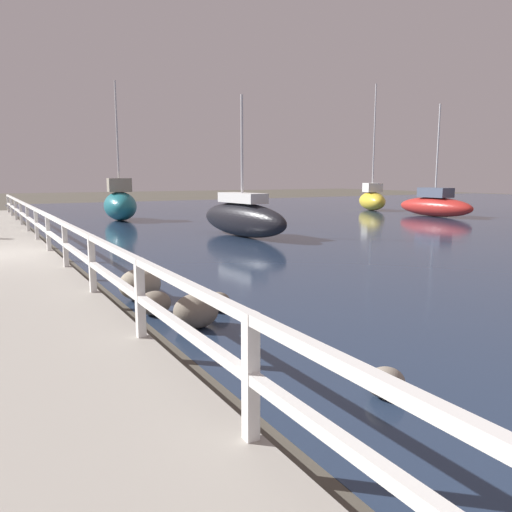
% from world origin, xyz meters
% --- Properties ---
extents(railing, '(0.10, 32.50, 0.95)m').
position_xyz_m(railing, '(1.76, 0.00, 0.92)').
color(railing, white).
rests_on(railing, dock_walkway).
extents(boulder_upstream, '(0.51, 0.46, 0.38)m').
position_xyz_m(boulder_upstream, '(2.50, -6.33, 0.19)').
color(boulder_upstream, slate).
rests_on(boulder_upstream, ground).
extents(boulder_far_strip, '(0.42, 0.38, 0.31)m').
position_xyz_m(boulder_far_strip, '(3.46, -6.61, 0.16)').
color(boulder_far_strip, slate).
rests_on(boulder_far_strip, ground).
extents(boulder_near_dock, '(0.66, 0.60, 0.50)m').
position_xyz_m(boulder_near_dock, '(2.81, -7.27, 0.25)').
color(boulder_near_dock, slate).
rests_on(boulder_near_dock, ground).
extents(boulder_water_edge, '(0.40, 0.36, 0.30)m').
position_xyz_m(boulder_water_edge, '(3.54, -10.32, 0.15)').
color(boulder_water_edge, gray).
rests_on(boulder_water_edge, ground).
extents(boulder_downstream, '(0.74, 0.67, 0.56)m').
position_xyz_m(boulder_downstream, '(2.59, -5.24, 0.28)').
color(boulder_downstream, gray).
rests_on(boulder_downstream, ground).
extents(sailboat_red, '(1.43, 4.94, 6.01)m').
position_xyz_m(sailboat_red, '(22.19, 5.30, 0.63)').
color(sailboat_red, red).
rests_on(sailboat_red, water_surface).
extents(sailboat_black, '(1.43, 5.28, 5.00)m').
position_xyz_m(sailboat_black, '(8.61, 2.24, 0.69)').
color(sailboat_black, black).
rests_on(sailboat_black, water_surface).
extents(sailboat_teal, '(2.01, 3.76, 6.73)m').
position_xyz_m(sailboat_teal, '(6.51, 11.31, 0.84)').
color(sailboat_teal, '#1E707A').
rests_on(sailboat_teal, water_surface).
extents(sailboat_yellow, '(2.57, 3.63, 7.93)m').
position_xyz_m(sailboat_yellow, '(22.75, 10.89, 0.73)').
color(sailboat_yellow, gold).
rests_on(sailboat_yellow, water_surface).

